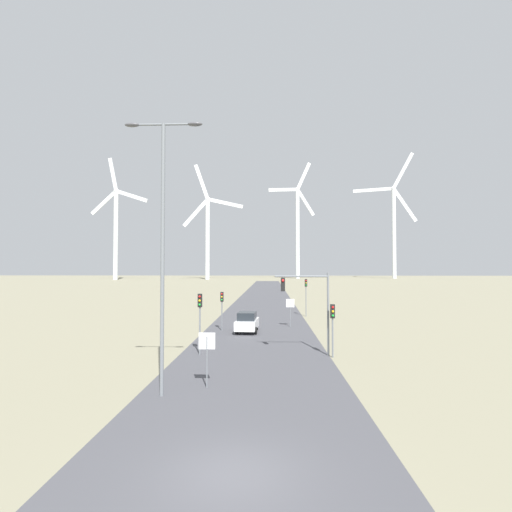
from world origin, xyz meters
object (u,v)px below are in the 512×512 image
(streetlamp, at_px, (163,228))
(stop_sign_near, at_px, (207,349))
(traffic_light_post_near_right, at_px, (333,318))
(traffic_light_post_mid_left, at_px, (222,302))
(wind_turbine_right, at_px, (394,223))
(stop_sign_far, at_px, (290,307))
(traffic_light_mast_overhead, at_px, (309,297))
(traffic_light_post_near_left, at_px, (200,310))
(traffic_light_post_mid_right, at_px, (306,289))
(wind_turbine_center, at_px, (298,225))
(wind_turbine_far_left, at_px, (116,225))
(car_approaching, at_px, (247,322))
(wind_turbine_left, at_px, (208,229))

(streetlamp, xyz_separation_m, stop_sign_near, (1.86, 1.31, -5.80))
(traffic_light_post_near_right, distance_m, traffic_light_post_mid_left, 13.82)
(streetlamp, height_order, traffic_light_post_mid_left, streetlamp)
(traffic_light_post_mid_left, height_order, wind_turbine_right, wind_turbine_right)
(stop_sign_near, height_order, stop_sign_far, stop_sign_far)
(traffic_light_mast_overhead, bearing_deg, traffic_light_post_near_right, -22.93)
(stop_sign_far, bearing_deg, traffic_light_post_near_left, -117.46)
(streetlamp, bearing_deg, stop_sign_far, 72.20)
(streetlamp, distance_m, stop_sign_near, 6.23)
(stop_sign_far, height_order, traffic_light_post_near_left, traffic_light_post_near_left)
(traffic_light_post_mid_right, relative_size, wind_turbine_center, 0.07)
(stop_sign_far, xyz_separation_m, traffic_light_post_mid_right, (2.34, 8.58, 1.35))
(stop_sign_far, distance_m, wind_turbine_far_left, 176.98)
(streetlamp, xyz_separation_m, traffic_light_mast_overhead, (7.55, 8.72, -3.79))
(wind_turbine_far_left, bearing_deg, car_approaching, -64.88)
(stop_sign_near, distance_m, wind_turbine_center, 206.84)
(traffic_light_post_mid_left, bearing_deg, wind_turbine_right, 68.55)
(traffic_light_post_near_left, distance_m, wind_turbine_far_left, 185.66)
(wind_turbine_center, bearing_deg, stop_sign_far, -94.22)
(traffic_light_post_near_left, xyz_separation_m, wind_turbine_center, (20.27, 196.71, 27.17))
(streetlamp, relative_size, wind_turbine_far_left, 0.21)
(traffic_light_post_near_right, bearing_deg, wind_turbine_center, 86.67)
(wind_turbine_center, bearing_deg, traffic_light_post_mid_left, -96.13)
(traffic_light_post_mid_right, height_order, car_approaching, traffic_light_post_mid_right)
(wind_turbine_right, bearing_deg, traffic_light_post_mid_left, -111.45)
(stop_sign_far, xyz_separation_m, traffic_light_post_near_left, (-6.73, -12.95, 1.06))
(stop_sign_near, xyz_separation_m, stop_sign_far, (5.08, 20.29, 0.05))
(traffic_light_post_mid_left, height_order, traffic_light_mast_overhead, traffic_light_mast_overhead)
(stop_sign_far, height_order, traffic_light_post_mid_right, traffic_light_post_mid_right)
(traffic_light_mast_overhead, distance_m, wind_turbine_far_left, 188.46)
(traffic_light_post_near_right, distance_m, wind_turbine_left, 182.55)
(traffic_light_mast_overhead, xyz_separation_m, wind_turbine_far_left, (-79.60, 169.23, 23.33))
(stop_sign_near, height_order, traffic_light_post_near_right, traffic_light_post_near_right)
(traffic_light_post_mid_right, xyz_separation_m, wind_turbine_far_left, (-81.33, 147.76, 23.94))
(traffic_light_post_near_left, relative_size, traffic_light_post_near_right, 1.18)
(stop_sign_far, xyz_separation_m, wind_turbine_right, (67.72, 186.18, 29.42))
(traffic_light_post_mid_left, relative_size, car_approaching, 0.85)
(wind_turbine_center, bearing_deg, traffic_light_mast_overhead, -93.76)
(stop_sign_far, distance_m, traffic_light_post_near_right, 13.67)
(streetlamp, bearing_deg, traffic_light_post_mid_left, 88.62)
(stop_sign_far, bearing_deg, wind_turbine_far_left, 116.80)
(stop_sign_near, height_order, wind_turbine_right, wind_turbine_right)
(car_approaching, bearing_deg, wind_turbine_center, 84.62)
(wind_turbine_center, bearing_deg, wind_turbine_right, 2.56)
(streetlamp, relative_size, traffic_light_post_near_left, 3.08)
(traffic_light_mast_overhead, bearing_deg, traffic_light_post_mid_right, 85.41)
(streetlamp, xyz_separation_m, traffic_light_post_mid_right, (9.28, 30.19, -4.40))
(wind_turbine_center, bearing_deg, stop_sign_near, -95.22)
(wind_turbine_left, xyz_separation_m, wind_turbine_center, (47.62, 19.85, 4.34))
(streetlamp, bearing_deg, wind_turbine_center, 84.30)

